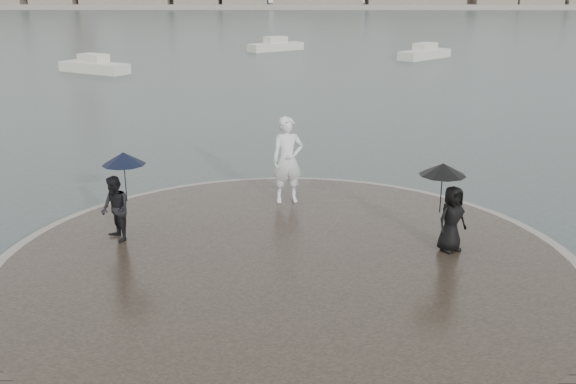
{
  "coord_description": "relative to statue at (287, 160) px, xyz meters",
  "views": [
    {
      "loc": [
        0.12,
        -8.97,
        5.92
      ],
      "look_at": [
        0.0,
        4.8,
        1.45
      ],
      "focal_mm": 40.0,
      "sensor_mm": 36.0,
      "label": 1
    }
  ],
  "objects": [
    {
      "name": "boats",
      "position": [
        -1.45,
        37.36,
        -1.13
      ],
      "size": [
        30.24,
        20.19,
        1.5
      ],
      "color": "beige",
      "rests_on": "ground"
    },
    {
      "name": "visitor_left",
      "position": [
        -3.77,
        -2.75,
        -0.06
      ],
      "size": [
        1.18,
        1.04,
        2.04
      ],
      "color": "black",
      "rests_on": "quay_tip"
    },
    {
      "name": "ground",
      "position": [
        0.04,
        -7.36,
        -1.51
      ],
      "size": [
        400.0,
        400.0,
        0.0
      ],
      "primitive_type": "plane",
      "color": "#2B3835",
      "rests_on": "ground"
    },
    {
      "name": "quay_tip",
      "position": [
        0.04,
        -3.86,
        -1.33
      ],
      "size": [
        11.9,
        11.9,
        0.36
      ],
      "primitive_type": "cylinder",
      "color": "#2D261E",
      "rests_on": "ground"
    },
    {
      "name": "visitor_right",
      "position": [
        3.5,
        -3.27,
        -0.03
      ],
      "size": [
        1.18,
        1.01,
        1.95
      ],
      "color": "black",
      "rests_on": "quay_tip"
    },
    {
      "name": "statue",
      "position": [
        0.0,
        0.0,
        0.0
      ],
      "size": [
        0.93,
        0.7,
        2.3
      ],
      "primitive_type": "imported",
      "rotation": [
        0.0,
        0.0,
        0.2
      ],
      "color": "silver",
      "rests_on": "quay_tip"
    },
    {
      "name": "kerb_ring",
      "position": [
        0.04,
        -3.86,
        -1.35
      ],
      "size": [
        12.5,
        12.5,
        0.32
      ],
      "primitive_type": "cylinder",
      "color": "gray",
      "rests_on": "ground"
    }
  ]
}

